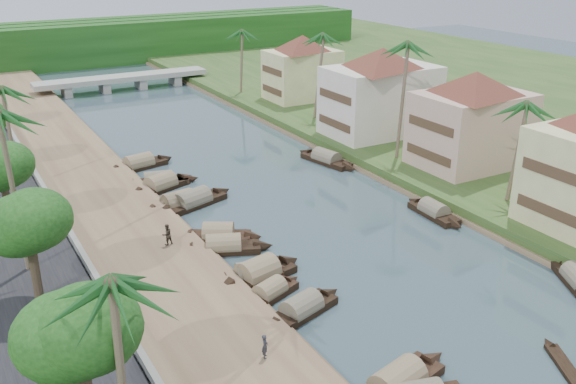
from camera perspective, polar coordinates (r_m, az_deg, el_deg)
ground at (r=48.36m, az=10.02°, el=-7.41°), size 220.00×220.00×0.00m
left_bank at (r=58.07m, az=-15.43°, el=-2.33°), size 10.00×180.00×0.80m
right_bank at (r=73.56m, az=11.80°, el=3.25°), size 16.00×180.00×1.20m
road at (r=56.84m, az=-23.74°, el=-3.66°), size 8.00×180.00×1.40m
retaining_wall at (r=56.99m, az=-19.59°, el=-2.25°), size 0.40×180.00×1.10m
treeline at (r=136.34m, az=-17.91°, el=12.49°), size 120.00×14.00×8.00m
bridge at (r=109.86m, az=-14.51°, el=9.65°), size 28.00×4.00×2.40m
building_mid at (r=68.53m, az=16.05°, el=6.34°), size 14.11×14.11×9.70m
building_far at (r=77.98m, az=8.26°, el=8.93°), size 15.59×15.59×10.20m
building_distant at (r=94.85m, az=1.28°, el=11.08°), size 12.62×12.62×9.20m
sampan_2 at (r=37.23m, az=9.69°, el=-16.45°), size 8.96×3.79×2.31m
sampan_3 at (r=42.95m, az=1.19°, el=-10.42°), size 7.90×3.84×2.11m
sampan_4 at (r=44.82m, az=-1.62°, el=-8.95°), size 6.45×3.59×1.87m
sampan_5 at (r=47.06m, az=-2.69°, el=-7.35°), size 8.42×3.80×2.57m
sampan_6 at (r=47.16m, az=-3.30°, el=-7.31°), size 6.56×2.52×1.96m
sampan_7 at (r=51.25m, az=-5.75°, el=-4.89°), size 8.10×4.66×2.16m
sampan_8 at (r=53.19m, az=-6.20°, el=-3.88°), size 7.27×5.25×2.28m
sampan_9 at (r=60.15m, az=-8.48°, el=-0.89°), size 9.68×4.78×2.39m
sampan_10 at (r=60.10m, az=-9.72°, el=-0.99°), size 8.53×3.11×2.29m
sampan_11 at (r=64.72m, az=-11.24°, el=0.57°), size 8.50×4.64×2.38m
sampan_12 at (r=66.08m, az=-11.42°, el=0.99°), size 8.40×3.54×2.00m
sampan_13 at (r=71.28m, az=-13.10°, el=2.39°), size 8.75×3.55×2.33m
sampan_15 at (r=58.84m, az=12.83°, el=-1.74°), size 1.98×7.67×2.06m
sampan_16 at (r=71.24m, az=3.44°, el=2.92°), size 3.54×9.20×2.21m
canoe_0 at (r=41.51m, az=23.54°, el=-14.25°), size 3.61×5.93×0.83m
canoe_1 at (r=42.17m, az=0.07°, el=-11.58°), size 5.30×1.44×0.85m
canoe_2 at (r=60.37m, az=-10.21°, el=-1.24°), size 5.77×2.03×0.83m
palm_1 at (r=58.73m, az=20.02°, el=7.11°), size 3.20×3.20×10.32m
palm_2 at (r=67.69m, az=10.33°, el=12.57°), size 3.20×3.20×13.63m
palm_3 at (r=83.16m, az=2.63°, el=13.58°), size 3.20×3.20×12.22m
palm_4 at (r=26.40m, az=-15.55°, el=-8.11°), size 3.20×3.20×10.81m
palm_5 at (r=45.55m, az=-24.06°, el=6.13°), size 3.20×3.20×12.93m
palm_6 at (r=64.12m, az=-24.00°, el=8.20°), size 3.20×3.20×10.71m
palm_7 at (r=98.53m, az=-4.30°, el=13.94°), size 3.20×3.20×10.73m
tree_1 at (r=30.43m, az=-18.14°, el=-11.86°), size 4.83×4.83×7.63m
tree_2 at (r=42.81m, az=-22.15°, el=-2.62°), size 4.71×4.71×7.41m
tree_3 at (r=54.96m, az=-24.14°, el=1.96°), size 4.39×4.39×6.98m
tree_6 at (r=81.48m, az=10.91°, el=8.93°), size 4.41×4.41×6.56m
person_near at (r=37.60m, az=-2.06°, el=-13.54°), size 0.58×0.65×1.50m
person_far at (r=51.08m, az=-10.71°, el=-3.73°), size 0.93×0.77×1.72m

